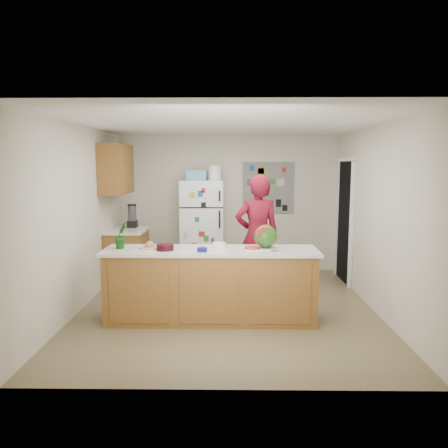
{
  "coord_description": "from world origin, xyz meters",
  "views": [
    {
      "loc": [
        0.04,
        -5.86,
        1.96
      ],
      "look_at": [
        -0.04,
        0.2,
        1.15
      ],
      "focal_mm": 35.0,
      "sensor_mm": 36.0,
      "label": 1
    }
  ],
  "objects_px": {
    "person": "(257,237)",
    "watermelon": "(266,236)",
    "cherry_bowl": "(165,247)",
    "refrigerator": "(203,228)"
  },
  "relations": [
    {
      "from": "watermelon",
      "to": "person",
      "type": "bearing_deg",
      "value": 92.73
    },
    {
      "from": "refrigerator",
      "to": "person",
      "type": "xyz_separation_m",
      "value": [
        0.9,
        -1.36,
        0.06
      ]
    },
    {
      "from": "watermelon",
      "to": "cherry_bowl",
      "type": "distance_m",
      "value": 1.26
    },
    {
      "from": "person",
      "to": "watermelon",
      "type": "distance_m",
      "value": 0.97
    },
    {
      "from": "person",
      "to": "refrigerator",
      "type": "bearing_deg",
      "value": -66.78
    },
    {
      "from": "person",
      "to": "cherry_bowl",
      "type": "distance_m",
      "value": 1.62
    },
    {
      "from": "person",
      "to": "watermelon",
      "type": "xyz_separation_m",
      "value": [
        0.05,
        -0.95,
        0.16
      ]
    },
    {
      "from": "person",
      "to": "watermelon",
      "type": "bearing_deg",
      "value": 82.62
    },
    {
      "from": "refrigerator",
      "to": "cherry_bowl",
      "type": "xyz_separation_m",
      "value": [
        -0.31,
        -2.44,
        0.11
      ]
    },
    {
      "from": "refrigerator",
      "to": "person",
      "type": "distance_m",
      "value": 1.63
    }
  ]
}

